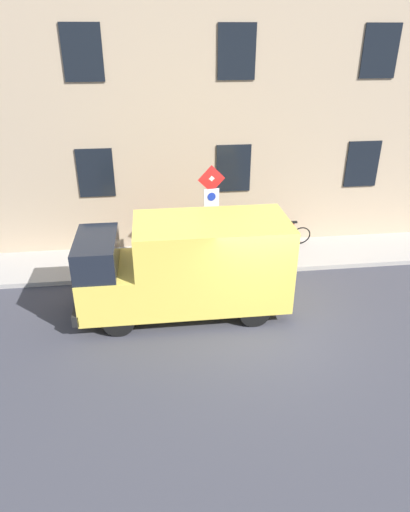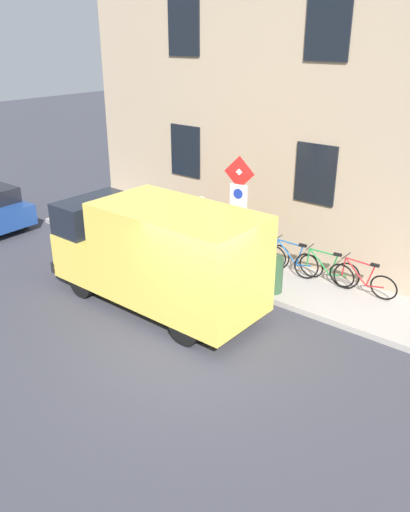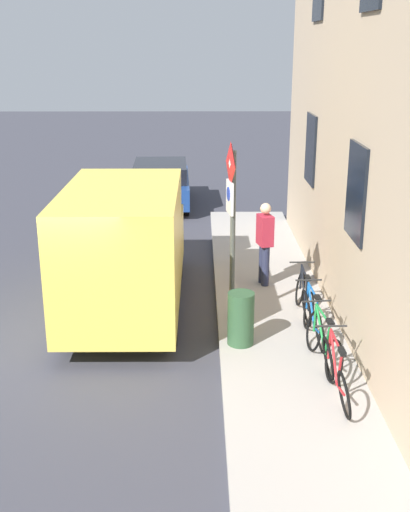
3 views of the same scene
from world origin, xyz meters
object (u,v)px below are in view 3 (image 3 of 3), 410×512
Objects in this scene: sign_post_stacked at (231,207)px; delivery_van at (127,243)px; parked_hatchback at (161,183)px; bicycle_blue at (313,318)px; bicycle_black at (304,297)px; pedestrian at (265,241)px; litter_bin at (241,319)px; bicycle_green at (323,343)px; bicycle_red at (336,373)px.

delivery_van is at bearing 156.16° from sign_post_stacked.
sign_post_stacked is at bearing -171.20° from parked_hatchback.
bicycle_blue and bicycle_black have the same top height.
delivery_van reaches higher than bicycle_black.
pedestrian is at bearing -70.19° from delivery_van.
bicycle_blue is 1.25m from litter_bin.
litter_bin is (-1.23, -0.20, 0.08)m from bicycle_blue.
parked_hatchback reaches higher than bicycle_green.
parked_hatchback is at bearing 100.79° from sign_post_stacked.
parked_hatchback reaches higher than bicycle_red.
delivery_van is at bearing 78.61° from bicycle_black.
bicycle_red is at bearing -137.16° from delivery_van.
bicycle_green is 0.95m from bicycle_blue.
sign_post_stacked reaches higher than bicycle_black.
delivery_van is 2.85m from litter_bin.
sign_post_stacked reaches higher than pedestrian.
bicycle_red is at bearing 177.17° from bicycle_blue.
bicycle_black is at bearing -6.46° from bicycle_green.
pedestrian is (2.55, -7.43, 0.34)m from parked_hatchback.
pedestrian is at bearing 2.77° from bicycle_green.
bicycle_green is at bearing -0.67° from bicycle_red.
bicycle_black is 1.84m from pedestrian.
bicycle_green is at bearing -128.25° from delivery_van.
sign_post_stacked is at bearing -126.38° from pedestrian.
sign_post_stacked is 2.33m from bicycle_blue.
delivery_van is (-1.91, 0.85, -0.89)m from sign_post_stacked.
bicycle_red and bicycle_blue have the same top height.
bicycle_green is 1.00× the size of bicycle_blue.
sign_post_stacked is 3.44× the size of litter_bin.
bicycle_red is at bearing -63.17° from sign_post_stacked.
bicycle_red is 4.59m from pedestrian.
parked_hatchback is at bearing 100.51° from litter_bin.
bicycle_black is (0.00, 1.91, 0.00)m from bicycle_green.
delivery_van is 2.88m from pedestrian.
parked_hatchback is 12.35m from bicycle_red.
pedestrian is at bearing 9.66° from bicycle_blue.
bicycle_green is 1.00× the size of bicycle_black.
bicycle_blue is (-0.00, 1.91, 0.00)m from bicycle_red.
sign_post_stacked is 1.80× the size of bicycle_green.
bicycle_black is 1.69m from litter_bin.
bicycle_red is 1.91m from bicycle_blue.
litter_bin is (-1.23, 1.71, 0.08)m from bicycle_red.
bicycle_black is 0.99× the size of pedestrian.
bicycle_green is 1.91m from bicycle_black.
delivery_van is 3.45m from bicycle_black.
delivery_van reaches higher than bicycle_red.
delivery_van is 3.76m from bicycle_blue.
delivery_van is at bearing 42.05° from bicycle_red.
sign_post_stacked reaches higher than delivery_van.
bicycle_green is at bearing -179.60° from bicycle_black.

